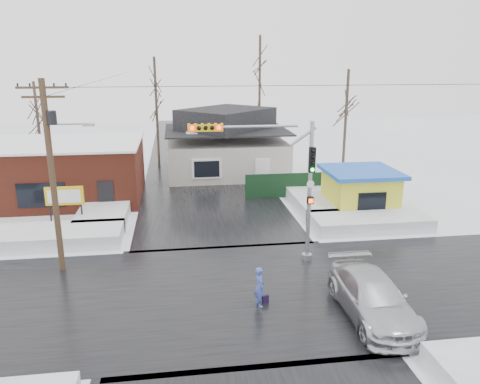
{
  "coord_description": "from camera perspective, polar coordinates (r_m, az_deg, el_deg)",
  "views": [
    {
      "loc": [
        -2.35,
        -18.17,
        9.79
      ],
      "look_at": [
        0.92,
        5.42,
        3.0
      ],
      "focal_mm": 35.0,
      "sensor_mm": 36.0,
      "label": 1
    }
  ],
  "objects": [
    {
      "name": "shopping_bag",
      "position": [
        19.93,
        3.1,
        -12.95
      ],
      "size": [
        0.3,
        0.21,
        0.35
      ],
      "primitive_type": "cube",
      "rotation": [
        0.0,
        0.0,
        0.36
      ],
      "color": "black",
      "rests_on": "ground"
    },
    {
      "name": "pedestrian",
      "position": [
        19.42,
        2.39,
        -11.5
      ],
      "size": [
        0.49,
        0.67,
        1.71
      ],
      "primitive_type": "imported",
      "rotation": [
        0.0,
        0.0,
        1.72
      ],
      "color": "#3F50B1",
      "rests_on": "ground"
    },
    {
      "name": "tree_far_west",
      "position": [
        43.89,
        -23.66,
        10.13
      ],
      "size": [
        3.0,
        3.0,
        8.0
      ],
      "color": "#332821",
      "rests_on": "ground"
    },
    {
      "name": "road_ew",
      "position": [
        20.77,
        -0.48,
        -12.18
      ],
      "size": [
        120.0,
        10.0,
        0.02
      ],
      "primitive_type": "cube",
      "color": "black",
      "rests_on": "ground"
    },
    {
      "name": "ground",
      "position": [
        20.77,
        -0.48,
        -12.2
      ],
      "size": [
        120.0,
        120.0,
        0.0
      ],
      "primitive_type": "plane",
      "color": "white",
      "rests_on": "ground"
    },
    {
      "name": "kiosk",
      "position": [
        31.67,
        14.38,
        0.16
      ],
      "size": [
        4.6,
        4.6,
        2.88
      ],
      "color": "yellow",
      "rests_on": "ground"
    },
    {
      "name": "house",
      "position": [
        41.04,
        -1.69,
        5.84
      ],
      "size": [
        10.4,
        8.4,
        5.76
      ],
      "color": "beige",
      "rests_on": "ground"
    },
    {
      "name": "brick_building",
      "position": [
        36.08,
        -21.59,
        2.44
      ],
      "size": [
        12.2,
        8.2,
        4.12
      ],
      "color": "maroon",
      "rests_on": "ground"
    },
    {
      "name": "tree_far_right",
      "position": [
        40.87,
        12.96,
        11.83
      ],
      "size": [
        3.0,
        3.0,
        9.0
      ],
      "color": "#332821",
      "rests_on": "ground"
    },
    {
      "name": "marquee_sign",
      "position": [
        29.52,
        -20.6,
        -0.59
      ],
      "size": [
        2.2,
        0.21,
        2.55
      ],
      "color": "black",
      "rests_on": "ground"
    },
    {
      "name": "traffic_signal",
      "position": [
        22.3,
        4.72,
        2.24
      ],
      "size": [
        6.05,
        0.68,
        7.0
      ],
      "color": "gray",
      "rests_on": "ground"
    },
    {
      "name": "snowbank_nw",
      "position": [
        27.68,
        -21.37,
        -5.07
      ],
      "size": [
        7.0,
        3.0,
        0.8
      ],
      "primitive_type": "cube",
      "color": "white",
      "rests_on": "ground"
    },
    {
      "name": "snowbank_nside_e",
      "position": [
        32.95,
        8.93,
        -0.84
      ],
      "size": [
        3.0,
        8.0,
        0.8
      ],
      "primitive_type": "cube",
      "color": "white",
      "rests_on": "ground"
    },
    {
      "name": "car",
      "position": [
        19.42,
        15.84,
        -12.28
      ],
      "size": [
        2.28,
        5.61,
        1.63
      ],
      "primitive_type": "imported",
      "rotation": [
        0.0,
        0.0,
        -0.0
      ],
      "color": "#B9BBC1",
      "rests_on": "ground"
    },
    {
      "name": "snowbank_nside_w",
      "position": [
        31.94,
        -15.91,
        -1.81
      ],
      "size": [
        3.0,
        8.0,
        0.8
      ],
      "primitive_type": "cube",
      "color": "white",
      "rests_on": "ground"
    },
    {
      "name": "snowbank_ne",
      "position": [
        29.17,
        15.51,
        -3.47
      ],
      "size": [
        7.0,
        3.0,
        0.8
      ],
      "primitive_type": "cube",
      "color": "white",
      "rests_on": "ground"
    },
    {
      "name": "tree_far_left",
      "position": [
        44.24,
        -10.31,
        13.29
      ],
      "size": [
        3.0,
        3.0,
        10.0
      ],
      "color": "#332821",
      "rests_on": "ground"
    },
    {
      "name": "tree_far_mid",
      "position": [
        46.92,
        2.44,
        15.6
      ],
      "size": [
        3.0,
        3.0,
        12.0
      ],
      "color": "#332821",
      "rests_on": "ground"
    },
    {
      "name": "fence",
      "position": [
        34.53,
        7.23,
        0.87
      ],
      "size": [
        8.0,
        0.12,
        1.8
      ],
      "primitive_type": "cube",
      "color": "black",
      "rests_on": "ground"
    },
    {
      "name": "road_ns",
      "position": [
        20.77,
        -0.48,
        -12.18
      ],
      "size": [
        10.0,
        120.0,
        0.02
      ],
      "primitive_type": "cube",
      "color": "black",
      "rests_on": "ground"
    },
    {
      "name": "utility_pole",
      "position": [
        22.86,
        -21.87,
        2.95
      ],
      "size": [
        3.15,
        0.44,
        9.0
      ],
      "color": "#382619",
      "rests_on": "ground"
    }
  ]
}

